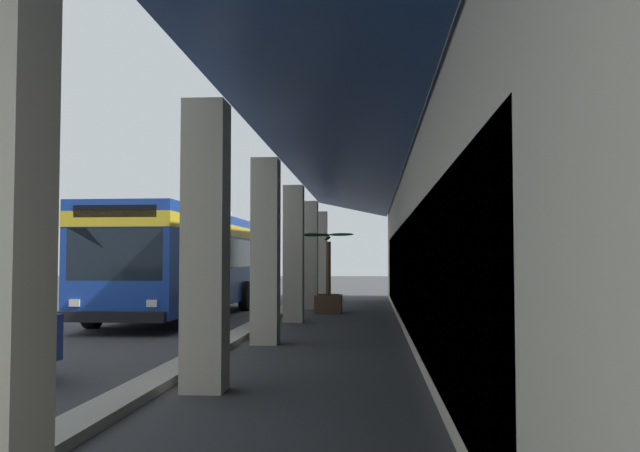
{
  "coord_description": "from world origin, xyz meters",
  "views": [
    {
      "loc": [
        19.6,
        6.68,
        1.7
      ],
      "look_at": [
        2.73,
        5.46,
        2.53
      ],
      "focal_mm": 40.06,
      "sensor_mm": 36.0,
      "label": 1
    }
  ],
  "objects": [
    {
      "name": "curb_strip",
      "position": [
        2.44,
        3.74,
        0.06
      ],
      "size": [
        38.11,
        0.5,
        0.12
      ],
      "primitive_type": "cube",
      "color": "#9E998E",
      "rests_on": "ground"
    },
    {
      "name": "ground",
      "position": [
        0.0,
        8.0,
        0.0
      ],
      "size": [
        120.0,
        120.0,
        0.0
      ],
      "primitive_type": "plane",
      "color": "#38383A"
    },
    {
      "name": "transit_bus",
      "position": [
        -1.61,
        1.01,
        1.85
      ],
      "size": [
        11.26,
        2.98,
        3.34
      ],
      "color": "#193D9E",
      "rests_on": "ground"
    },
    {
      "name": "potted_palm",
      "position": [
        -3.58,
        5.26,
        0.62
      ],
      "size": [
        1.69,
        1.86,
        2.64
      ],
      "color": "brown",
      "rests_on": "ground"
    }
  ]
}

